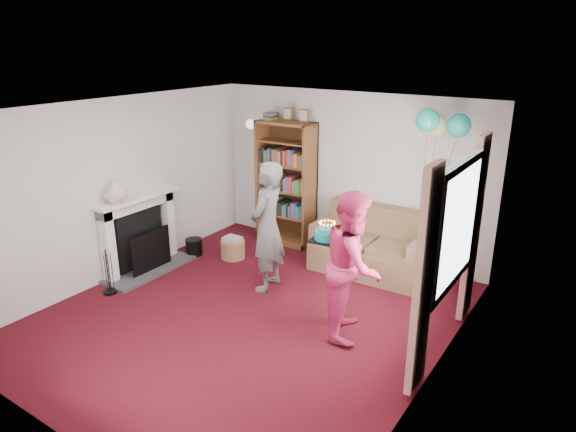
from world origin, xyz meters
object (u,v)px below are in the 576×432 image
Objects in this scene: sofa at (376,248)px; person_striped at (267,227)px; birthday_cake at (327,235)px; person_magenta at (353,264)px; bookcase at (287,184)px.

sofa is 0.98× the size of person_striped.
birthday_cake is at bearing 63.60° from person_striped.
person_striped is at bearing 162.85° from birthday_cake.
sofa is at bearing -4.90° from person_magenta.
bookcase is at bearing -163.83° from person_striped.
person_magenta is at bearing -41.38° from bookcase.
sofa is 1.73m from person_striped.
bookcase is at bearing 170.98° from sofa.
bookcase is 6.50× the size of birthday_cake.
birthday_cake is (1.82, -1.89, 0.13)m from bookcase.
birthday_cake reaches higher than sofa.
bookcase is 1.85m from sofa.
person_striped is 1.04× the size of person_magenta.
person_striped is at bearing 55.28° from person_magenta.
birthday_cake is at bearing 64.06° from person_magenta.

